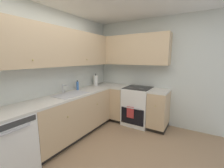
% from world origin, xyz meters
% --- Properties ---
extents(wall_back, '(4.03, 0.05, 2.53)m').
position_xyz_m(wall_back, '(0.00, 1.52, 1.27)').
color(wall_back, silver).
rests_on(wall_back, ground_plane).
extents(wall_right, '(0.05, 3.10, 2.53)m').
position_xyz_m(wall_right, '(1.99, 0.00, 1.27)').
color(wall_right, silver).
rests_on(wall_right, ground_plane).
extents(dishwasher, '(0.60, 0.63, 0.87)m').
position_xyz_m(dishwasher, '(-0.82, 1.20, 0.43)').
color(dishwasher, white).
rests_on(dishwasher, ground_plane).
extents(lower_cabinets_back, '(1.88, 0.62, 0.87)m').
position_xyz_m(lower_cabinets_back, '(0.42, 1.20, 0.44)').
color(lower_cabinets_back, tan).
rests_on(lower_cabinets_back, ground_plane).
extents(countertop_back, '(3.08, 0.60, 0.03)m').
position_xyz_m(countertop_back, '(0.42, 1.20, 0.88)').
color(countertop_back, beige).
rests_on(countertop_back, lower_cabinets_back).
extents(lower_cabinets_right, '(0.62, 1.32, 0.87)m').
position_xyz_m(lower_cabinets_right, '(1.67, 0.20, 0.44)').
color(lower_cabinets_right, tan).
rests_on(lower_cabinets_right, ground_plane).
extents(countertop_right, '(0.60, 1.32, 0.03)m').
position_xyz_m(countertop_right, '(1.66, 0.20, 0.88)').
color(countertop_right, beige).
rests_on(countertop_right, lower_cabinets_right).
extents(oven_range, '(0.68, 0.62, 1.05)m').
position_xyz_m(oven_range, '(1.68, 0.29, 0.46)').
color(oven_range, white).
rests_on(oven_range, ground_plane).
extents(upper_cabinets_back, '(2.76, 0.34, 0.71)m').
position_xyz_m(upper_cabinets_back, '(0.26, 1.34, 1.80)').
color(upper_cabinets_back, tan).
extents(upper_cabinets_right, '(0.32, 1.87, 0.71)m').
position_xyz_m(upper_cabinets_right, '(1.80, 0.57, 1.80)').
color(upper_cabinets_right, tan).
extents(sink, '(0.64, 0.40, 0.10)m').
position_xyz_m(sink, '(0.37, 1.17, 0.86)').
color(sink, '#B7B7BC').
rests_on(sink, countertop_back).
extents(faucet, '(0.07, 0.16, 0.18)m').
position_xyz_m(faucet, '(0.37, 1.37, 1.01)').
color(faucet, silver).
rests_on(faucet, countertop_back).
extents(soap_bottle, '(0.06, 0.06, 0.22)m').
position_xyz_m(soap_bottle, '(0.77, 1.38, 1.00)').
color(soap_bottle, '#3F72BF').
rests_on(soap_bottle, countertop_back).
extents(paper_towel_roll, '(0.11, 0.11, 0.32)m').
position_xyz_m(paper_towel_roll, '(1.41, 1.36, 1.03)').
color(paper_towel_roll, white).
rests_on(paper_towel_roll, countertop_back).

